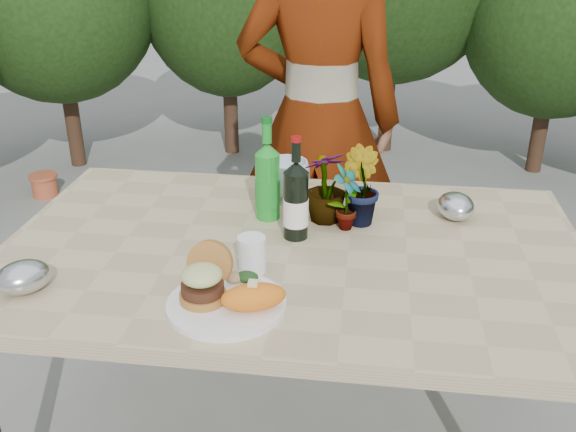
# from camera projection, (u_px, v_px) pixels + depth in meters

# --- Properties ---
(patio_table) EXTENTS (1.60, 1.00, 0.75)m
(patio_table) POSITION_uv_depth(u_px,v_px,m) (292.00, 264.00, 1.79)
(patio_table) COLOR tan
(patio_table) RESTS_ON ground
(shrub_hedge) EXTENTS (6.96, 5.23, 2.43)m
(shrub_hedge) POSITION_uv_depth(u_px,v_px,m) (379.00, 1.00, 3.12)
(shrub_hedge) COLOR #382316
(shrub_hedge) RESTS_ON ground
(dinner_plate) EXTENTS (0.28, 0.28, 0.01)m
(dinner_plate) POSITION_uv_depth(u_px,v_px,m) (227.00, 304.00, 1.49)
(dinner_plate) COLOR white
(dinner_plate) RESTS_ON patio_table
(burger_stack) EXTENTS (0.11, 0.16, 0.11)m
(burger_stack) POSITION_uv_depth(u_px,v_px,m) (204.00, 279.00, 1.49)
(burger_stack) COLOR #B7722D
(burger_stack) RESTS_ON dinner_plate
(sweet_potato) EXTENTS (0.17, 0.12, 0.06)m
(sweet_potato) POSITION_uv_depth(u_px,v_px,m) (253.00, 297.00, 1.45)
(sweet_potato) COLOR orange
(sweet_potato) RESTS_ON dinner_plate
(grilled_veg) EXTENTS (0.08, 0.05, 0.03)m
(grilled_veg) POSITION_uv_depth(u_px,v_px,m) (242.00, 277.00, 1.56)
(grilled_veg) COLOR olive
(grilled_veg) RESTS_ON dinner_plate
(wine_bottle) EXTENTS (0.07, 0.07, 0.30)m
(wine_bottle) POSITION_uv_depth(u_px,v_px,m) (296.00, 201.00, 1.77)
(wine_bottle) COLOR black
(wine_bottle) RESTS_ON patio_table
(sparkling_water) EXTENTS (0.08, 0.08, 0.31)m
(sparkling_water) POSITION_uv_depth(u_px,v_px,m) (268.00, 182.00, 1.88)
(sparkling_water) COLOR #1A8F25
(sparkling_water) RESTS_ON patio_table
(plastic_cup) EXTENTS (0.07, 0.07, 0.09)m
(plastic_cup) POSITION_uv_depth(u_px,v_px,m) (252.00, 254.00, 1.63)
(plastic_cup) COLOR white
(plastic_cup) RESTS_ON patio_table
(seedling_left) EXTENTS (0.11, 0.12, 0.20)m
(seedling_left) POSITION_uv_depth(u_px,v_px,m) (346.00, 198.00, 1.82)
(seedling_left) COLOR #20561D
(seedling_left) RESTS_ON patio_table
(seedling_mid) EXTENTS (0.16, 0.16, 0.23)m
(seedling_mid) POSITION_uv_depth(u_px,v_px,m) (360.00, 186.00, 1.86)
(seedling_mid) COLOR #266021
(seedling_mid) RESTS_ON patio_table
(seedling_right) EXTENTS (0.17, 0.17, 0.22)m
(seedling_right) POSITION_uv_depth(u_px,v_px,m) (326.00, 186.00, 1.87)
(seedling_right) COLOR #285D20
(seedling_right) RESTS_ON patio_table
(blue_bowl) EXTENTS (0.19, 0.19, 0.12)m
(blue_bowl) POSITION_uv_depth(u_px,v_px,m) (286.00, 178.00, 2.06)
(blue_bowl) COLOR silver
(blue_bowl) RESTS_ON patio_table
(foil_packet_left) EXTENTS (0.17, 0.17, 0.08)m
(foil_packet_left) POSITION_uv_depth(u_px,v_px,m) (23.00, 277.00, 1.54)
(foil_packet_left) COLOR #B1B3B8
(foil_packet_left) RESTS_ON patio_table
(foil_packet_right) EXTENTS (0.13, 0.15, 0.08)m
(foil_packet_right) POSITION_uv_depth(u_px,v_px,m) (456.00, 206.00, 1.91)
(foil_packet_right) COLOR silver
(foil_packet_right) RESTS_ON patio_table
(person) EXTENTS (0.64, 0.43, 1.73)m
(person) POSITION_uv_depth(u_px,v_px,m) (319.00, 120.00, 2.44)
(person) COLOR #916248
(person) RESTS_ON ground
(terracotta_pot) EXTENTS (0.17, 0.17, 0.14)m
(terracotta_pot) POSITION_uv_depth(u_px,v_px,m) (44.00, 185.00, 3.93)
(terracotta_pot) COLOR #BB5030
(terracotta_pot) RESTS_ON ground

